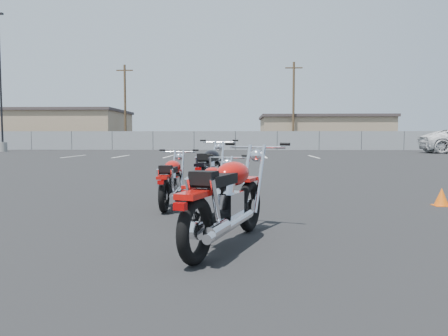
{
  "coord_description": "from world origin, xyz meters",
  "views": [
    {
      "loc": [
        0.49,
        -7.06,
        1.19
      ],
      "look_at": [
        0.2,
        0.6,
        0.65
      ],
      "focal_mm": 35.0,
      "sensor_mm": 36.0,
      "label": 1
    }
  ],
  "objects_px": {
    "motorcycle_third_red": "(209,190)",
    "motorcycle_second_black": "(210,170)",
    "motorcycle_rear_red": "(227,200)",
    "motorcycle_front_red": "(172,181)"
  },
  "relations": [
    {
      "from": "motorcycle_front_red",
      "to": "motorcycle_third_red",
      "type": "distance_m",
      "value": 1.25
    },
    {
      "from": "motorcycle_front_red",
      "to": "motorcycle_second_black",
      "type": "distance_m",
      "value": 1.71
    },
    {
      "from": "motorcycle_second_black",
      "to": "motorcycle_rear_red",
      "type": "distance_m",
      "value": 4.37
    },
    {
      "from": "motorcycle_front_red",
      "to": "motorcycle_second_black",
      "type": "relative_size",
      "value": 0.85
    },
    {
      "from": "motorcycle_front_red",
      "to": "motorcycle_third_red",
      "type": "xyz_separation_m",
      "value": [
        0.72,
        -1.02,
        -0.03
      ]
    },
    {
      "from": "motorcycle_second_black",
      "to": "motorcycle_rear_red",
      "type": "relative_size",
      "value": 1.03
    },
    {
      "from": "motorcycle_third_red",
      "to": "motorcycle_rear_red",
      "type": "height_order",
      "value": "motorcycle_rear_red"
    },
    {
      "from": "motorcycle_third_red",
      "to": "motorcycle_rear_red",
      "type": "relative_size",
      "value": 0.81
    },
    {
      "from": "motorcycle_second_black",
      "to": "motorcycle_rear_red",
      "type": "height_order",
      "value": "motorcycle_second_black"
    },
    {
      "from": "motorcycle_third_red",
      "to": "motorcycle_second_black",
      "type": "bearing_deg",
      "value": 93.6
    }
  ]
}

